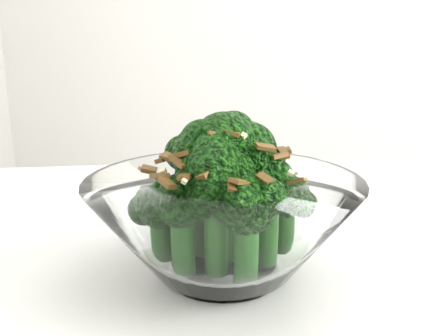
# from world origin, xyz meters

# --- Properties ---
(table) EXTENTS (1.40, 1.17, 0.75)m
(table) POSITION_xyz_m (-0.01, -0.15, 0.68)
(table) COLOR white
(table) RESTS_ON ground
(broccoli_dish) EXTENTS (0.25, 0.25, 0.15)m
(broccoli_dish) POSITION_xyz_m (-0.07, -0.22, 0.81)
(broccoli_dish) COLOR white
(broccoli_dish) RESTS_ON table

